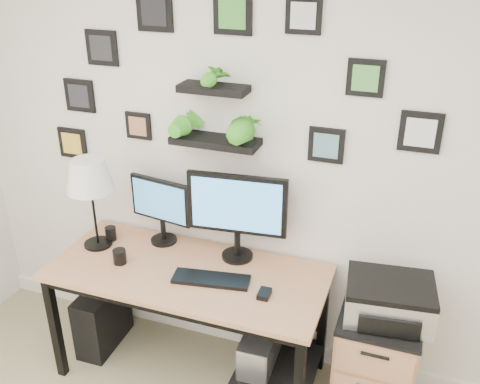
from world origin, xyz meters
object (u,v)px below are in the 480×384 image
at_px(mug, 120,256).
at_px(printer, 389,300).
at_px(desk, 196,286).
at_px(pc_tower_black, 103,317).
at_px(table_lamp, 89,177).
at_px(monitor_left, 161,206).
at_px(file_cabinet, 376,361).
at_px(monitor_right, 237,210).
at_px(pc_tower_grey, 261,358).

height_order(mug, printer, printer).
relative_size(desk, pc_tower_black, 3.77).
relative_size(table_lamp, pc_tower_black, 1.35).
bearing_deg(printer, mug, -174.68).
relative_size(monitor_left, pc_tower_black, 1.01).
relative_size(desk, printer, 3.32).
xyz_separation_m(mug, file_cabinet, (1.50, 0.15, -0.46)).
distance_m(monitor_right, table_lamp, 0.89).
xyz_separation_m(monitor_right, pc_tower_black, (-0.88, -0.19, -0.86)).
bearing_deg(monitor_left, desk, -33.53).
distance_m(pc_tower_black, file_cabinet, 1.75).
distance_m(mug, pc_tower_grey, 1.04).
xyz_separation_m(desk, file_cabinet, (1.06, 0.06, -0.29)).
distance_m(monitor_left, printer, 1.42).
relative_size(pc_tower_black, printer, 0.88).
height_order(desk, table_lamp, table_lamp).
height_order(desk, printer, printer).
height_order(monitor_left, pc_tower_grey, monitor_left).
distance_m(monitor_left, mug, 0.39).
bearing_deg(pc_tower_black, monitor_right, 10.79).
height_order(table_lamp, mug, table_lamp).
bearing_deg(file_cabinet, pc_tower_grey, -174.72).
bearing_deg(printer, file_cabinet, 152.75).
bearing_deg(monitor_right, monitor_left, 177.84).
distance_m(pc_tower_grey, printer, 0.89).
bearing_deg(table_lamp, mug, -29.22).
bearing_deg(desk, table_lamp, 176.98).
bearing_deg(desk, pc_tower_grey, -0.32).
bearing_deg(desk, monitor_left, 146.47).
relative_size(monitor_right, pc_tower_grey, 1.39).
relative_size(monitor_left, monitor_right, 0.74).
xyz_separation_m(monitor_left, mug, (-0.13, -0.30, -0.21)).
bearing_deg(table_lamp, pc_tower_black, -111.16).
height_order(monitor_right, pc_tower_grey, monitor_right).
bearing_deg(printer, pc_tower_grey, -175.97).
bearing_deg(monitor_left, printer, -6.59).
xyz_separation_m(desk, monitor_right, (0.19, 0.19, 0.44)).
bearing_deg(table_lamp, monitor_right, 10.02).
relative_size(pc_tower_grey, printer, 0.86).
bearing_deg(desk, file_cabinet, 3.14).
distance_m(table_lamp, mug, 0.49).
xyz_separation_m(monitor_right, file_cabinet, (0.87, -0.13, -0.73)).
bearing_deg(desk, pc_tower_black, -179.89).
distance_m(monitor_right, pc_tower_black, 1.24).
distance_m(desk, file_cabinet, 1.10).
distance_m(desk, pc_tower_grey, 0.59).
bearing_deg(monitor_right, file_cabinet, -8.47).
bearing_deg(mug, monitor_left, 67.17).
relative_size(monitor_left, printer, 0.88).
xyz_separation_m(pc_tower_black, file_cabinet, (1.75, 0.06, 0.12)).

